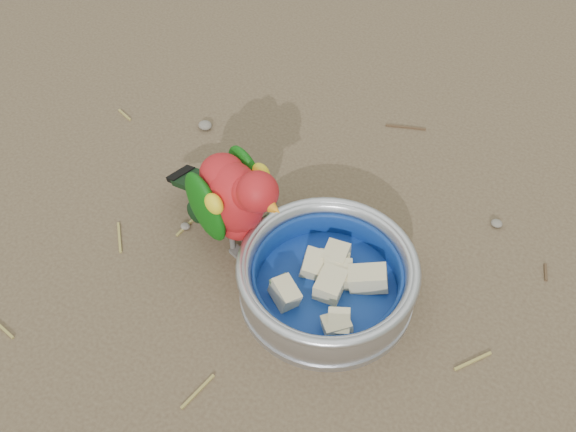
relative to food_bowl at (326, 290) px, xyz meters
The scene contains 6 objects.
ground 0.06m from the food_bowl, 75.86° to the right, with size 60.00×60.00×0.00m, color brown.
food_bowl is the anchor object (origin of this frame).
bowl_wall 0.03m from the food_bowl, ahead, with size 0.21×0.21×0.04m, color #B2B2BA, non-canonical shape.
fruit_wedges 0.02m from the food_bowl, ahead, with size 0.13×0.13×0.03m, color beige, non-canonical shape.
lory_parrot 0.15m from the food_bowl, behind, with size 0.09×0.19×0.15m, color #AF161A, non-canonical shape.
ground_debris 0.03m from the food_bowl, 108.59° to the right, with size 0.90×0.80×0.01m, color olive, non-canonical shape.
Camera 1 is at (0.16, -0.36, 0.66)m, focal length 40.00 mm.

